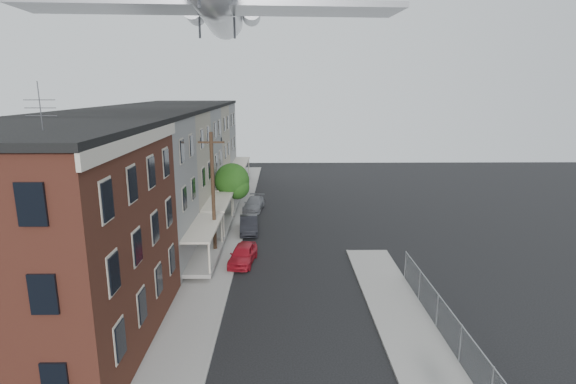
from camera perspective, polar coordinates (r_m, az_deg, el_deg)
name	(u,v)px	position (r m, az deg, el deg)	size (l,w,h in m)	color
sidewalk_left	(227,231)	(38.65, -7.77, -4.89)	(3.00, 62.00, 0.12)	gray
sidewalk_right	(418,350)	(22.83, 16.20, -18.70)	(3.00, 26.00, 0.12)	gray
curb_left	(244,230)	(38.50, -5.62, -4.88)	(0.15, 62.00, 0.14)	gray
curb_right	(387,350)	(22.47, 12.46, -19.00)	(0.15, 26.00, 0.14)	gray
corner_building	(36,240)	(23.48, -29.40, -5.32)	(10.31, 12.30, 12.15)	#361511
row_house_a	(113,193)	(31.81, -21.32, -0.12)	(11.98, 7.00, 10.30)	slate
row_house_b	(145,173)	(38.30, -17.74, 2.27)	(11.98, 7.00, 10.30)	gray
row_house_c	(166,160)	(44.94, -15.20, 3.95)	(11.98, 7.00, 10.30)	slate
row_house_d	(182,150)	(51.68, -13.30, 5.19)	(11.98, 7.00, 10.30)	gray
row_house_e	(194,143)	(58.48, -11.85, 6.14)	(11.98, 7.00, 10.30)	slate
chainlink_fence	(460,344)	(22.03, 21.05, -17.52)	(0.06, 18.06, 1.90)	gray
utility_pole	(213,194)	(31.71, -9.48, -0.27)	(1.80, 0.26, 9.00)	black
street_tree	(233,182)	(41.54, -6.96, 1.24)	(3.22, 3.20, 5.20)	black
car_near	(243,254)	(31.49, -5.76, -7.88)	(1.58, 3.93, 1.34)	#B01625
car_mid	(249,225)	(37.93, -5.00, -4.17)	(1.46, 4.18, 1.38)	black
car_far	(254,204)	(44.84, -4.34, -1.52)	(1.77, 4.37, 1.27)	slate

